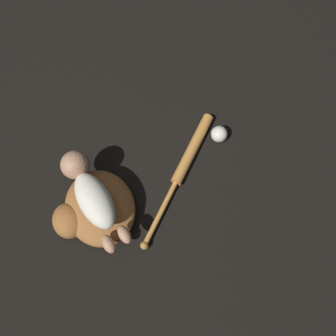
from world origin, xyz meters
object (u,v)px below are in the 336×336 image
at_px(baby_figure, 90,191).
at_px(baseball, 219,134).
at_px(baseball_glove, 95,209).
at_px(baseball_bat, 187,160).

xyz_separation_m(baby_figure, baseball, (0.26, -0.50, -0.11)).
distance_m(baseball_glove, baseball_bat, 0.41).
bearing_deg(baseball_glove, baseball, -58.54).
xyz_separation_m(baseball_glove, baby_figure, (0.04, -0.00, 0.09)).
relative_size(baby_figure, baseball_bat, 0.67).
height_order(baby_figure, baseball, baby_figure).
bearing_deg(baby_figure, baseball, -62.15).
bearing_deg(baby_figure, baseball_bat, -66.56).
distance_m(baseball_bat, baseball, 0.18).
xyz_separation_m(baseball_glove, baseball_bat, (0.20, -0.36, -0.03)).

